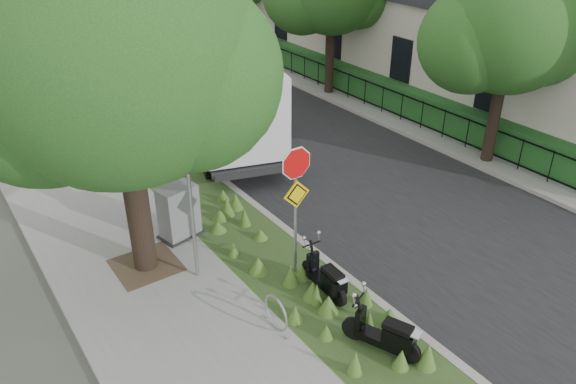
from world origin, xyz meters
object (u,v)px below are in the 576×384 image
at_px(scooter_far, 328,282).
at_px(utility_cabinet, 179,213).
at_px(sign_assembly, 296,187).
at_px(scooter_near, 389,338).
at_px(box_truck, 228,101).

bearing_deg(scooter_far, utility_cabinet, 111.76).
bearing_deg(utility_cabinet, sign_assembly, -64.36).
bearing_deg(sign_assembly, utility_cabinet, 115.64).
bearing_deg(scooter_near, sign_assembly, 90.54).
bearing_deg(sign_assembly, box_truck, 72.01).
height_order(sign_assembly, utility_cabinet, sign_assembly).
relative_size(scooter_near, scooter_far, 0.98).
height_order(scooter_far, utility_cabinet, utility_cabinet).
bearing_deg(scooter_far, box_truck, 75.18).
distance_m(scooter_near, scooter_far, 1.95).
xyz_separation_m(scooter_near, utility_cabinet, (-1.43, 5.83, 0.28)).
relative_size(sign_assembly, scooter_near, 2.17).
xyz_separation_m(scooter_far, box_truck, (2.05, 7.73, 1.28)).
relative_size(box_truck, utility_cabinet, 4.72).
height_order(scooter_near, scooter_far, scooter_near).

